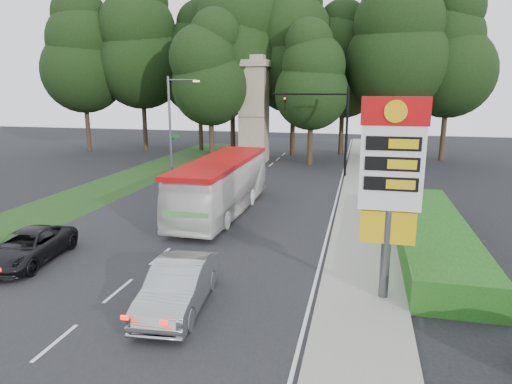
% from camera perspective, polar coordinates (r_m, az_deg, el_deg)
% --- Properties ---
extents(ground, '(120.00, 120.00, 0.00)m').
position_cam_1_polar(ground, '(17.03, -17.66, -12.44)').
color(ground, black).
rests_on(ground, ground).
extents(road_surface, '(14.00, 80.00, 0.02)m').
position_cam_1_polar(road_surface, '(27.35, -4.87, -2.17)').
color(road_surface, black).
rests_on(road_surface, ground).
extents(sidewalk_right, '(3.00, 80.00, 0.12)m').
position_cam_1_polar(sidewalk_right, '(26.07, 13.23, -3.12)').
color(sidewalk_right, gray).
rests_on(sidewalk_right, ground).
extents(grass_verge_left, '(5.00, 50.00, 0.02)m').
position_cam_1_polar(grass_verge_left, '(36.49, -16.26, 1.19)').
color(grass_verge_left, '#193814').
rests_on(grass_verge_left, ground).
extents(hedge, '(3.00, 14.00, 1.20)m').
position_cam_1_polar(hedge, '(22.32, 21.00, -4.93)').
color(hedge, '#174C14').
rests_on(hedge, ground).
extents(gas_station_pylon, '(2.10, 0.45, 6.85)m').
position_cam_1_polar(gas_station_pylon, '(15.35, 16.54, 2.37)').
color(gas_station_pylon, '#59595E').
rests_on(gas_station_pylon, ground).
extents(traffic_signal_mast, '(6.10, 0.35, 7.20)m').
position_cam_1_polar(traffic_signal_mast, '(37.26, 9.28, 9.02)').
color(traffic_signal_mast, black).
rests_on(traffic_signal_mast, ground).
extents(streetlight_signs, '(2.75, 0.98, 8.00)m').
position_cam_1_polar(streetlight_signs, '(38.35, -10.42, 8.73)').
color(streetlight_signs, '#59595E').
rests_on(streetlight_signs, ground).
extents(monument, '(3.00, 3.00, 10.05)m').
position_cam_1_polar(monument, '(44.34, -0.25, 10.34)').
color(monument, gray).
rests_on(monument, ground).
extents(tree_far_west, '(8.96, 8.96, 17.60)m').
position_cam_1_polar(tree_far_west, '(55.24, -20.93, 15.83)').
color(tree_far_west, '#2D2116').
rests_on(tree_far_west, ground).
extents(tree_west_mid, '(9.80, 9.80, 19.25)m').
position_cam_1_polar(tree_west_mid, '(54.04, -14.24, 17.42)').
color(tree_west_mid, '#2D2116').
rests_on(tree_west_mid, ground).
extents(tree_west_near, '(8.40, 8.40, 16.50)m').
position_cam_1_polar(tree_west_near, '(53.39, -7.15, 15.96)').
color(tree_west_near, '#2D2116').
rests_on(tree_west_near, ground).
extents(tree_center_left, '(10.08, 10.08, 19.80)m').
position_cam_1_polar(tree_center_left, '(48.20, -3.05, 18.77)').
color(tree_center_left, '#2D2116').
rests_on(tree_center_left, ground).
extents(tree_center_right, '(9.24, 9.24, 18.15)m').
position_cam_1_polar(tree_center_right, '(48.79, 4.77, 17.49)').
color(tree_center_right, '#2D2116').
rests_on(tree_center_right, ground).
extents(tree_east_near, '(8.12, 8.12, 15.95)m').
position_cam_1_polar(tree_east_near, '(50.21, 10.96, 15.65)').
color(tree_east_near, '#2D2116').
rests_on(tree_east_near, ground).
extents(tree_east_mid, '(9.52, 9.52, 18.70)m').
position_cam_1_polar(tree_east_mid, '(46.37, 17.32, 17.63)').
color(tree_east_mid, '#2D2116').
rests_on(tree_east_mid, ground).
extents(tree_far_east, '(8.68, 8.68, 17.05)m').
position_cam_1_polar(tree_far_east, '(48.82, 23.15, 15.75)').
color(tree_far_east, '#2D2116').
rests_on(tree_far_east, ground).
extents(tree_monument_left, '(7.28, 7.28, 14.30)m').
position_cam_1_polar(tree_monument_left, '(44.46, -5.76, 14.89)').
color(tree_monument_left, '#2D2116').
rests_on(tree_monument_left, ground).
extents(tree_monument_right, '(6.72, 6.72, 13.20)m').
position_cam_1_polar(tree_monument_right, '(42.86, 6.98, 14.04)').
color(tree_monument_right, '#2D2116').
rests_on(tree_monument_right, ground).
extents(transit_bus, '(2.77, 11.35, 3.15)m').
position_cam_1_polar(transit_bus, '(26.22, -4.35, 0.70)').
color(transit_bus, white).
rests_on(transit_bus, ground).
extents(sedan_silver, '(2.12, 4.94, 1.58)m').
position_cam_1_polar(sedan_silver, '(15.42, -9.68, -11.50)').
color(sedan_silver, '#979B9E').
rests_on(sedan_silver, ground).
extents(suv_charcoal, '(2.73, 5.03, 1.34)m').
position_cam_1_polar(suv_charcoal, '(21.25, -26.66, -6.16)').
color(suv_charcoal, black).
rests_on(suv_charcoal, ground).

